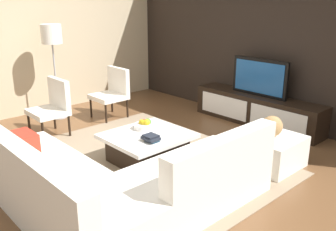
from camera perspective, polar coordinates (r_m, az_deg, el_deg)
The scene contains 15 objects.
ground_plane at distance 4.75m, azimuth -3.30°, elevation -7.78°, with size 14.00×14.00×0.00m, color brown.
feature_wall_back at distance 6.37m, azimuth 15.95°, elevation 11.35°, with size 6.40×0.12×2.80m, color black.
side_wall_left at distance 7.17m, azimuth -19.06°, elevation 11.74°, with size 0.12×5.20×2.80m, color #C6B28E.
area_rug at distance 4.82m, azimuth -4.06°, elevation -7.34°, with size 3.32×2.71×0.01m, color gray.
media_console at distance 6.34m, azimuth 13.62°, elevation 0.87°, with size 2.28×0.48×0.50m.
television at distance 6.21m, azimuth 13.99°, elevation 5.77°, with size 1.01×0.06×0.61m.
sectional_couch at distance 3.79m, azimuth -8.79°, elevation -10.33°, with size 2.42×2.34×0.80m.
coffee_table at distance 4.79m, azimuth -3.18°, elevation -4.88°, with size 0.93×1.02×0.38m.
accent_chair_near at distance 5.90m, azimuth -17.42°, elevation 1.72°, with size 0.57×0.50×0.87m.
floor_lamp at distance 6.58m, azimuth -17.57°, elevation 11.21°, with size 0.34×0.34×1.63m.
ottoman at distance 4.85m, azimuth 15.49°, elevation -5.27°, with size 0.70×0.70×0.40m, color white.
fruit_bowl at distance 4.90m, azimuth -3.63°, elevation -1.44°, with size 0.28×0.28×0.14m.
accent_chair_far at distance 6.58m, azimuth -8.54°, elevation 3.95°, with size 0.56×0.53×0.87m.
decorative_ball at distance 4.73m, azimuth 15.82°, elevation -1.59°, with size 0.26×0.26×0.26m, color #AD8451.
book_stack at distance 4.48m, azimuth -2.64°, elevation -3.50°, with size 0.20×0.17×0.08m.
Camera 1 is at (3.32, -2.69, 2.06)m, focal length 39.33 mm.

